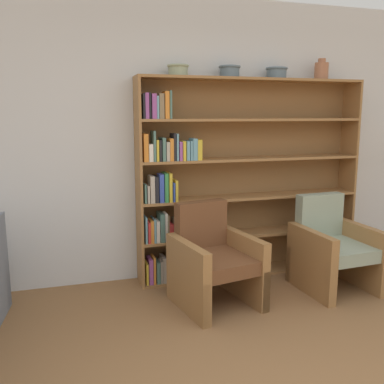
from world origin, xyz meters
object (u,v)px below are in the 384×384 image
at_px(bookshelf, 230,181).
at_px(bowl_olive, 178,70).
at_px(armchair_cushioned, 332,248).
at_px(bowl_stoneware, 230,71).
at_px(bowl_sage, 277,72).
at_px(armchair_leather, 213,260).
at_px(vase_tall, 321,71).

bearing_deg(bookshelf, bowl_olive, -177.84).
height_order(bowl_olive, armchair_cushioned, bowl_olive).
bearing_deg(bowl_stoneware, bowl_sage, 0.00).
height_order(bowl_sage, armchair_cushioned, bowl_sage).
distance_m(bookshelf, armchair_leather, 0.93).
distance_m(bowl_olive, vase_tall, 1.51).
bearing_deg(bookshelf, bowl_sage, -2.52).
height_order(vase_tall, armchair_cushioned, vase_tall).
distance_m(bowl_stoneware, vase_tall, 1.01).
distance_m(bookshelf, vase_tall, 1.47).
xyz_separation_m(bowl_sage, armchair_cushioned, (0.35, -0.59, -1.66)).
relative_size(bookshelf, bowl_sage, 10.61).
bearing_deg(bowl_olive, bowl_stoneware, 0.00).
relative_size(bowl_stoneware, vase_tall, 1.00).
height_order(bowl_olive, armchair_leather, bowl_olive).
bearing_deg(bowl_olive, armchair_leather, -75.64).
bearing_deg(armchair_cushioned, bowl_olive, -26.87).
distance_m(bookshelf, bowl_olive, 1.20).
height_order(bowl_sage, vase_tall, vase_tall).
bearing_deg(bowl_stoneware, bowl_olive, 180.00).
bearing_deg(armchair_leather, bowl_stoneware, -132.02).
height_order(bowl_olive, bowl_sage, bowl_sage).
bearing_deg(bowl_stoneware, bookshelf, 31.78).
xyz_separation_m(bookshelf, vase_tall, (0.97, -0.02, 1.10)).
bearing_deg(vase_tall, bowl_olive, -180.00).
distance_m(bowl_stoneware, bowl_sage, 0.50).
bearing_deg(bowl_sage, armchair_cushioned, -59.67).
relative_size(bowl_sage, armchair_leather, 0.25).
bearing_deg(armchair_cushioned, bowl_sage, -62.96).
relative_size(bowl_olive, bowl_stoneware, 0.98).
relative_size(bowl_olive, bowl_sage, 0.94).
bearing_deg(armchair_leather, bookshelf, -133.41).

